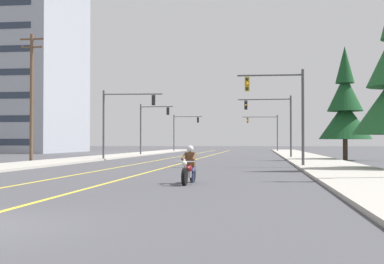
{
  "coord_description": "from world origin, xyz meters",
  "views": [
    {
      "loc": [
        5.58,
        -8.98,
        1.58
      ],
      "look_at": [
        1.16,
        24.72,
        2.25
      ],
      "focal_mm": 48.67,
      "sensor_mm": 36.0,
      "label": 1
    }
  ],
  "objects_px": {
    "traffic_signal_mid_right": "(275,117)",
    "traffic_signal_far_left": "(182,127)",
    "traffic_signal_near_left": "(121,114)",
    "utility_pole_left_near": "(31,94)",
    "motorcycle_with_rider": "(189,168)",
    "traffic_signal_far_right": "(267,127)",
    "traffic_signal_near_right": "(284,103)",
    "conifer_tree_right_verge_far": "(345,108)",
    "traffic_signal_mid_left": "(150,122)"
  },
  "relations": [
    {
      "from": "traffic_signal_mid_right",
      "to": "traffic_signal_mid_left",
      "type": "height_order",
      "value": "same"
    },
    {
      "from": "traffic_signal_near_left",
      "to": "traffic_signal_far_left",
      "type": "relative_size",
      "value": 1.0
    },
    {
      "from": "traffic_signal_near_right",
      "to": "traffic_signal_far_right",
      "type": "height_order",
      "value": "same"
    },
    {
      "from": "motorcycle_with_rider",
      "to": "utility_pole_left_near",
      "type": "distance_m",
      "value": 25.73
    },
    {
      "from": "traffic_signal_near_left",
      "to": "traffic_signal_far_right",
      "type": "xyz_separation_m",
      "value": [
        13.42,
        43.67,
        0.04
      ]
    },
    {
      "from": "motorcycle_with_rider",
      "to": "traffic_signal_far_left",
      "type": "distance_m",
      "value": 67.12
    },
    {
      "from": "traffic_signal_far_left",
      "to": "conifer_tree_right_verge_far",
      "type": "relative_size",
      "value": 0.62
    },
    {
      "from": "traffic_signal_far_right",
      "to": "traffic_signal_far_left",
      "type": "height_order",
      "value": "same"
    },
    {
      "from": "traffic_signal_mid_right",
      "to": "traffic_signal_mid_left",
      "type": "xyz_separation_m",
      "value": [
        -14.67,
        9.17,
        -0.08
      ]
    },
    {
      "from": "motorcycle_with_rider",
      "to": "traffic_signal_near_right",
      "type": "height_order",
      "value": "traffic_signal_near_right"
    },
    {
      "from": "traffic_signal_far_right",
      "to": "traffic_signal_near_left",
      "type": "bearing_deg",
      "value": -107.08
    },
    {
      "from": "traffic_signal_near_right",
      "to": "conifer_tree_right_verge_far",
      "type": "distance_m",
      "value": 14.49
    },
    {
      "from": "traffic_signal_mid_right",
      "to": "traffic_signal_mid_left",
      "type": "bearing_deg",
      "value": 148.0
    },
    {
      "from": "traffic_signal_near_right",
      "to": "traffic_signal_far_right",
      "type": "distance_m",
      "value": 55.18
    },
    {
      "from": "traffic_signal_near_left",
      "to": "traffic_signal_mid_right",
      "type": "height_order",
      "value": "same"
    },
    {
      "from": "traffic_signal_mid_right",
      "to": "conifer_tree_right_verge_far",
      "type": "xyz_separation_m",
      "value": [
        5.86,
        -5.53,
        0.46
      ]
    },
    {
      "from": "traffic_signal_near_right",
      "to": "traffic_signal_mid_right",
      "type": "relative_size",
      "value": 1.0
    },
    {
      "from": "motorcycle_with_rider",
      "to": "traffic_signal_mid_right",
      "type": "xyz_separation_m",
      "value": [
        4.18,
        32.56,
        3.54
      ]
    },
    {
      "from": "motorcycle_with_rider",
      "to": "traffic_signal_mid_right",
      "type": "distance_m",
      "value": 33.02
    },
    {
      "from": "motorcycle_with_rider",
      "to": "traffic_signal_mid_right",
      "type": "height_order",
      "value": "traffic_signal_mid_right"
    },
    {
      "from": "traffic_signal_near_left",
      "to": "utility_pole_left_near",
      "type": "xyz_separation_m",
      "value": [
        -5.9,
        -5.33,
        1.35
      ]
    },
    {
      "from": "conifer_tree_right_verge_far",
      "to": "traffic_signal_mid_left",
      "type": "bearing_deg",
      "value": 144.4
    },
    {
      "from": "motorcycle_with_rider",
      "to": "traffic_signal_far_right",
      "type": "relative_size",
      "value": 0.35
    },
    {
      "from": "traffic_signal_near_left",
      "to": "utility_pole_left_near",
      "type": "height_order",
      "value": "utility_pole_left_near"
    },
    {
      "from": "traffic_signal_mid_right",
      "to": "conifer_tree_right_verge_far",
      "type": "height_order",
      "value": "conifer_tree_right_verge_far"
    },
    {
      "from": "traffic_signal_far_right",
      "to": "utility_pole_left_near",
      "type": "bearing_deg",
      "value": -111.52
    },
    {
      "from": "utility_pole_left_near",
      "to": "traffic_signal_mid_left",
      "type": "bearing_deg",
      "value": 77.07
    },
    {
      "from": "motorcycle_with_rider",
      "to": "traffic_signal_near_right",
      "type": "xyz_separation_m",
      "value": [
        4.19,
        13.78,
        3.47
      ]
    },
    {
      "from": "traffic_signal_mid_right",
      "to": "traffic_signal_far_left",
      "type": "xyz_separation_m",
      "value": [
        -14.43,
        33.68,
        -0.03
      ]
    },
    {
      "from": "traffic_signal_mid_right",
      "to": "traffic_signal_far_left",
      "type": "relative_size",
      "value": 1.0
    },
    {
      "from": "traffic_signal_near_left",
      "to": "conifer_tree_right_verge_far",
      "type": "xyz_separation_m",
      "value": [
        19.62,
        1.74,
        0.45
      ]
    },
    {
      "from": "traffic_signal_near_right",
      "to": "utility_pole_left_near",
      "type": "height_order",
      "value": "utility_pole_left_near"
    },
    {
      "from": "traffic_signal_near_right",
      "to": "traffic_signal_mid_left",
      "type": "height_order",
      "value": "same"
    },
    {
      "from": "utility_pole_left_near",
      "to": "traffic_signal_near_right",
      "type": "bearing_deg",
      "value": -17.43
    },
    {
      "from": "traffic_signal_far_right",
      "to": "utility_pole_left_near",
      "type": "height_order",
      "value": "utility_pole_left_near"
    },
    {
      "from": "traffic_signal_far_right",
      "to": "utility_pole_left_near",
      "type": "distance_m",
      "value": 52.69
    },
    {
      "from": "traffic_signal_mid_left",
      "to": "traffic_signal_far_left",
      "type": "xyz_separation_m",
      "value": [
        0.24,
        24.51,
        0.05
      ]
    },
    {
      "from": "traffic_signal_mid_right",
      "to": "utility_pole_left_near",
      "type": "relative_size",
      "value": 0.6
    },
    {
      "from": "traffic_signal_near_left",
      "to": "conifer_tree_right_verge_far",
      "type": "relative_size",
      "value": 0.62
    },
    {
      "from": "motorcycle_with_rider",
      "to": "traffic_signal_near_right",
      "type": "bearing_deg",
      "value": 73.08
    },
    {
      "from": "traffic_signal_near_right",
      "to": "utility_pole_left_near",
      "type": "distance_m",
      "value": 20.68
    },
    {
      "from": "traffic_signal_near_left",
      "to": "traffic_signal_far_right",
      "type": "bearing_deg",
      "value": 72.92
    },
    {
      "from": "traffic_signal_near_left",
      "to": "conifer_tree_right_verge_far",
      "type": "bearing_deg",
      "value": 5.08
    },
    {
      "from": "utility_pole_left_near",
      "to": "conifer_tree_right_verge_far",
      "type": "distance_m",
      "value": 26.5
    },
    {
      "from": "traffic_signal_mid_left",
      "to": "utility_pole_left_near",
      "type": "height_order",
      "value": "utility_pole_left_near"
    },
    {
      "from": "traffic_signal_near_left",
      "to": "utility_pole_left_near",
      "type": "distance_m",
      "value": 8.07
    },
    {
      "from": "traffic_signal_near_left",
      "to": "traffic_signal_far_right",
      "type": "relative_size",
      "value": 1.0
    },
    {
      "from": "traffic_signal_mid_right",
      "to": "motorcycle_with_rider",
      "type": "bearing_deg",
      "value": -97.31
    },
    {
      "from": "traffic_signal_near_right",
      "to": "traffic_signal_near_left",
      "type": "height_order",
      "value": "same"
    },
    {
      "from": "traffic_signal_mid_right",
      "to": "utility_pole_left_near",
      "type": "bearing_deg",
      "value": -147.35
    }
  ]
}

